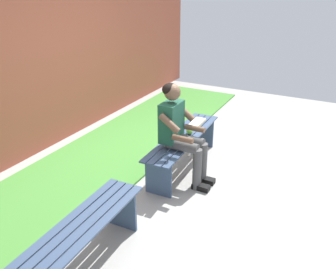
{
  "coord_description": "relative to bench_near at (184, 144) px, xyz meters",
  "views": [
    {
      "loc": [
        3.81,
        1.76,
        2.39
      ],
      "look_at": [
        0.74,
        0.15,
        0.82
      ],
      "focal_mm": 36.71,
      "sensor_mm": 36.0,
      "label": 1
    }
  ],
  "objects": [
    {
      "name": "person_seated",
      "position": [
        0.33,
        0.1,
        0.35
      ],
      "size": [
        0.5,
        0.69,
        1.28
      ],
      "color": "#1E513D",
      "rests_on": "ground"
    },
    {
      "name": "book_open",
      "position": [
        -0.47,
        -0.02,
        0.12
      ],
      "size": [
        0.42,
        0.17,
        0.02
      ],
      "rotation": [
        0.0,
        0.0,
        0.04
      ],
      "color": "white",
      "rests_on": "bench_near"
    },
    {
      "name": "grass_strip",
      "position": [
        1.06,
        -1.12,
        -0.34
      ],
      "size": [
        9.0,
        1.55,
        0.03
      ],
      "primitive_type": "cube",
      "color": "#478C38",
      "rests_on": "ground"
    },
    {
      "name": "bench_far",
      "position": [
        2.12,
        0.0,
        -0.01
      ],
      "size": [
        1.6,
        0.44,
        0.47
      ],
      "rotation": [
        0.0,
        0.0,
        0.04
      ],
      "color": "#384C6B",
      "rests_on": "ground"
    },
    {
      "name": "ground_plane",
      "position": [
        1.06,
        1.0,
        -0.38
      ],
      "size": [
        10.0,
        7.0,
        0.04
      ],
      "primitive_type": "cube",
      "color": "#9E9E99"
    },
    {
      "name": "apple",
      "position": [
        -0.09,
        0.04,
        0.16
      ],
      "size": [
        0.09,
        0.09,
        0.09
      ],
      "primitive_type": "sphere",
      "color": "#72B738",
      "rests_on": "bench_near"
    },
    {
      "name": "brick_wall",
      "position": [
        0.5,
        -2.24,
        1.08
      ],
      "size": [
        9.5,
        0.24,
        2.87
      ],
      "primitive_type": "cube",
      "color": "#9E4C38",
      "rests_on": "ground"
    },
    {
      "name": "bench_near",
      "position": [
        0.0,
        0.0,
        0.0
      ],
      "size": [
        1.76,
        0.44,
        0.47
      ],
      "rotation": [
        0.0,
        0.0,
        0.04
      ],
      "color": "#384C6B",
      "rests_on": "ground"
    }
  ]
}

